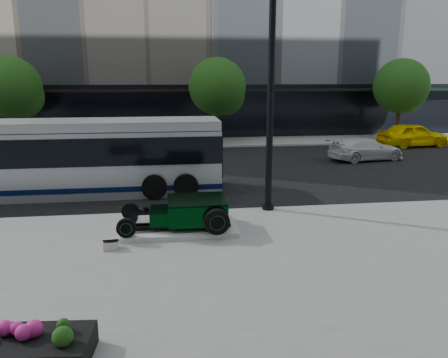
{
  "coord_description": "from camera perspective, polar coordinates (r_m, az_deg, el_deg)",
  "views": [
    {
      "loc": [
        -2.52,
        -16.31,
        4.6
      ],
      "look_at": [
        -0.59,
        -2.06,
        1.2
      ],
      "focal_mm": 35.0,
      "sensor_mm": 36.0,
      "label": 1
    }
  ],
  "objects": [
    {
      "name": "transit_bus",
      "position": [
        18.29,
        -19.78,
        2.71
      ],
      "size": [
        12.12,
        2.88,
        2.92
      ],
      "color": "silver",
      "rests_on": "ground"
    },
    {
      "name": "yellow_taxi",
      "position": [
        31.78,
        23.45,
        5.32
      ],
      "size": [
        4.79,
        2.31,
        1.58
      ],
      "primitive_type": "imported",
      "rotation": [
        0.0,
        0.0,
        1.67
      ],
      "color": "#FCDD00",
      "rests_on": "ground"
    },
    {
      "name": "street_trees",
      "position": [
        29.62,
        -0.63,
        11.69
      ],
      "size": [
        29.8,
        3.8,
        5.7
      ],
      "color": "black",
      "rests_on": "sidewalk_far"
    },
    {
      "name": "flower_planter",
      "position": [
        8.13,
        -24.36,
        -19.41
      ],
      "size": [
        2.11,
        1.19,
        0.66
      ],
      "color": "black",
      "rests_on": "sidewalk_near"
    },
    {
      "name": "lamppost",
      "position": [
        14.56,
        6.06,
        8.88
      ],
      "size": [
        0.4,
        0.4,
        7.3
      ],
      "color": "black",
      "rests_on": "sidewalk_near"
    },
    {
      "name": "hot_rod",
      "position": [
        12.99,
        -4.53,
        -4.22
      ],
      "size": [
        3.22,
        2.0,
        0.81
      ],
      "color": "black",
      "rests_on": "display_plinth"
    },
    {
      "name": "info_plaque",
      "position": [
        12.09,
        -14.55,
        -8.26
      ],
      "size": [
        0.42,
        0.33,
        0.31
      ],
      "color": "silver",
      "rests_on": "sidewalk_near"
    },
    {
      "name": "white_sedan",
      "position": [
        25.71,
        18.04,
        3.74
      ],
      "size": [
        4.51,
        2.46,
        1.24
      ],
      "primitive_type": "imported",
      "rotation": [
        0.0,
        0.0,
        1.75
      ],
      "color": "silver",
      "rests_on": "ground"
    },
    {
      "name": "display_plinth",
      "position": [
        13.14,
        -5.95,
        -6.36
      ],
      "size": [
        3.4,
        1.8,
        0.15
      ],
      "primitive_type": "cube",
      "color": "silver",
      "rests_on": "sidewalk_near"
    },
    {
      "name": "sidewalk_far",
      "position": [
        30.75,
        -2.95,
        4.79
      ],
      "size": [
        70.0,
        4.0,
        0.12
      ],
      "primitive_type": "cube",
      "color": "gray",
      "rests_on": "ground"
    },
    {
      "name": "ground",
      "position": [
        17.13,
        1.02,
        -2.27
      ],
      "size": [
        120.0,
        120.0,
        0.0
      ],
      "primitive_type": "plane",
      "color": "black",
      "rests_on": "ground"
    }
  ]
}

